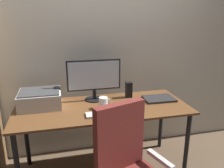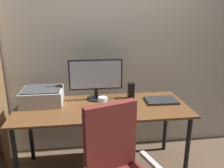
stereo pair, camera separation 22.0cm
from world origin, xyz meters
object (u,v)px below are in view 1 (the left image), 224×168
keyboard (102,114)px  coffee_mug (104,103)px  desk (103,114)px  speaker_right (129,90)px  mouse (123,110)px  monitor (94,77)px  printer (40,99)px  speaker_left (58,95)px  laptop (159,99)px

keyboard → coffee_mug: coffee_mug is taller
keyboard → desk: bearing=78.5°
speaker_right → mouse: bearing=-115.2°
monitor → printer: bearing=-173.9°
desk → monitor: bearing=102.5°
monitor → mouse: (0.20, -0.38, -0.23)m
keyboard → speaker_left: speaker_left is taller
monitor → keyboard: bearing=-89.6°
mouse → laptop: (0.47, 0.22, -0.01)m
printer → coffee_mug: bearing=-17.6°
desk → speaker_right: speaker_right is taller
mouse → speaker_left: size_ratio=0.56×
coffee_mug → printer: (-0.60, 0.19, 0.03)m
speaker_left → printer: bearing=-163.4°
monitor → mouse: bearing=-61.6°
desk → laptop: (0.62, 0.05, 0.09)m
monitor → keyboard: 0.47m
mouse → printer: printer is taller
desk → printer: (-0.59, 0.15, 0.16)m
keyboard → monitor: bearing=91.8°
keyboard → coffee_mug: (0.05, 0.16, 0.05)m
desk → speaker_left: speaker_left is taller
mouse → speaker_right: speaker_right is taller
desk → printer: printer is taller
speaker_left → speaker_right: same height
laptop → speaker_left: bearing=173.3°
mouse → desk: bearing=131.8°
keyboard → speaker_left: bearing=135.3°
monitor → printer: 0.57m
coffee_mug → printer: printer is taller
printer → laptop: bearing=-4.7°
laptop → monitor: bearing=168.2°
keyboard → speaker_left: size_ratio=1.71×
laptop → speaker_left: size_ratio=1.88×
speaker_left → printer: size_ratio=0.43×
monitor → coffee_mug: size_ratio=5.09×
desk → keyboard: size_ratio=5.84×
desk → coffee_mug: size_ratio=15.44×
mouse → speaker_right: 0.42m
mouse → printer: bearing=155.4°
keyboard → mouse: bearing=8.7°
coffee_mug → speaker_right: 0.41m
keyboard → speaker_right: bearing=47.9°
mouse → speaker_left: 0.69m
laptop → printer: printer is taller
monitor → printer: (-0.55, -0.06, -0.17)m
laptop → speaker_right: bearing=154.2°
monitor → printer: monitor is taller
coffee_mug → speaker_left: 0.49m
speaker_left → desk: bearing=-25.5°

